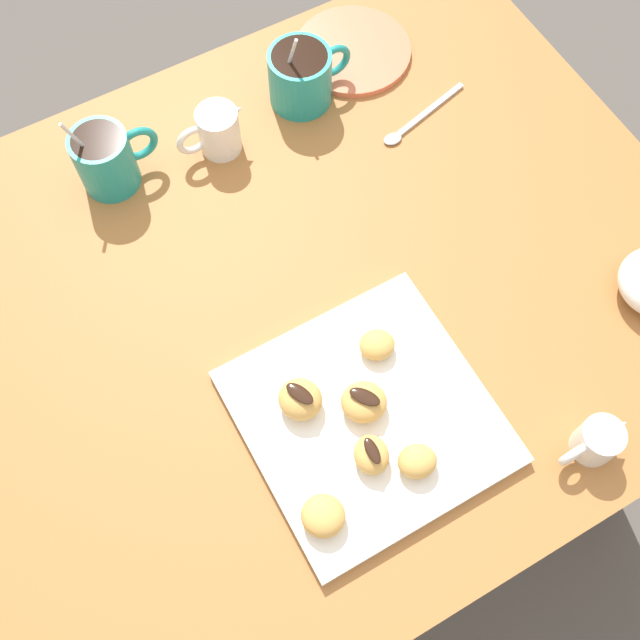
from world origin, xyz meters
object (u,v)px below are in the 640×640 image
Objects in this scene: coffee_mug_teal_right at (301,75)px; beignet_0 at (364,402)px; dining_table at (305,327)px; coffee_mug_teal_left at (106,158)px; saucer_coral_left at (353,50)px; chocolate_sauce_pitcher at (597,440)px; beignet_3 at (371,455)px; pastry_plate_square at (367,417)px; beignet_5 at (377,345)px; beignet_1 at (300,399)px; beignet_4 at (420,460)px; cream_pitcher_white at (217,130)px; beignet_2 at (323,516)px.

beignet_0 is (-0.17, -0.47, -0.01)m from coffee_mug_teal_right.
beignet_0 is at bearing -95.40° from dining_table.
saucer_coral_left is (0.42, 0.04, -0.04)m from coffee_mug_teal_left.
chocolate_sauce_pitcher reaches higher than beignet_3.
dining_table is 0.24m from pastry_plate_square.
pastry_plate_square is 6.46× the size of beignet_5.
chocolate_sauce_pitcher reaches higher than pastry_plate_square.
beignet_1 is at bearing 142.64° from chocolate_sauce_pitcher.
beignet_4 reaches higher than pastry_plate_square.
saucer_coral_left is at bearing 60.87° from beignet_0.
cream_pitcher_white reaches higher than saucer_coral_left.
coffee_mug_teal_left is 1.06× the size of coffee_mug_teal_right.
beignet_4 is at bearing -113.61° from saucer_coral_left.
beignet_5 reaches higher than pastry_plate_square.
beignet_0 is at bearing -110.14° from coffee_mug_teal_right.
coffee_mug_teal_left is at bearing 98.91° from beignet_1.
dining_table is at bearing -129.37° from saucer_coral_left.
cream_pitcher_white is (0.03, 0.46, 0.03)m from pastry_plate_square.
pastry_plate_square is 5.19× the size of beignet_0.
cream_pitcher_white is (0.01, 0.26, 0.16)m from dining_table.
saucer_coral_left is at bearing 61.33° from pastry_plate_square.
beignet_2 and beignet_4 have the same top height.
beignet_4 reaches higher than beignet_5.
coffee_mug_teal_right is 2.62× the size of beignet_2.
pastry_plate_square is 5.32× the size of beignet_1.
chocolate_sauce_pitcher is 0.21m from beignet_4.
beignet_3 is 0.06m from beignet_4.
chocolate_sauce_pitcher is 1.98× the size of beignet_4.
beignet_4 is (0.02, -0.09, -0.00)m from beignet_0.
coffee_mug_teal_right is 0.43m from beignet_5.
coffee_mug_teal_left is 3.06× the size of beignet_4.
cream_pitcher_white is at bearing 107.14° from chocolate_sauce_pitcher.
coffee_mug_teal_left is 0.74m from chocolate_sauce_pitcher.
chocolate_sauce_pitcher is at bearing -38.96° from beignet_0.
beignet_0 reaches higher than pastry_plate_square.
coffee_mug_teal_right is 0.65m from chocolate_sauce_pitcher.
beignet_1 is at bearing 141.27° from pastry_plate_square.
beignet_5 is at bearing -65.77° from coffee_mug_teal_left.
cream_pitcher_white is at bearing -166.62° from saucer_coral_left.
beignet_1 is (-0.28, 0.22, 0.00)m from chocolate_sauce_pitcher.
dining_table is 10.48× the size of cream_pitcher_white.
saucer_coral_left is 0.59m from beignet_1.
cream_pitcher_white reaches higher than chocolate_sauce_pitcher.
saucer_coral_left is 0.65m from beignet_3.
chocolate_sauce_pitcher is (0.22, -0.16, 0.02)m from pastry_plate_square.
dining_table is 0.44m from chocolate_sauce_pitcher.
coffee_mug_teal_right is at bearing 74.92° from beignet_4.
saucer_coral_left is at bearing 13.38° from cream_pitcher_white.
saucer_coral_left is 3.25× the size of beignet_0.
coffee_mug_teal_left reaches higher than pastry_plate_square.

